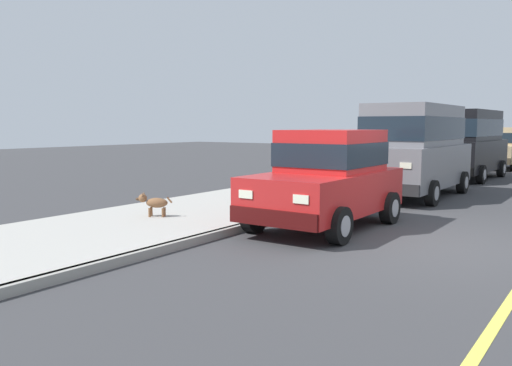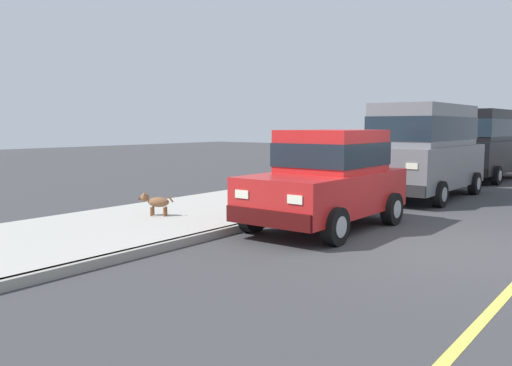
% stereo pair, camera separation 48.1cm
% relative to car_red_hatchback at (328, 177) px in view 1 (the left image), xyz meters
% --- Properties ---
extents(ground_plane, '(80.00, 80.00, 0.00)m').
position_rel_car_red_hatchback_xyz_m(ground_plane, '(2.09, -0.31, -0.98)').
color(ground_plane, '#38383A').
extents(curb, '(0.16, 64.00, 0.14)m').
position_rel_car_red_hatchback_xyz_m(curb, '(-1.11, -0.31, -0.91)').
color(curb, gray).
rests_on(curb, ground).
extents(sidewalk, '(3.60, 64.00, 0.14)m').
position_rel_car_red_hatchback_xyz_m(sidewalk, '(-2.91, -0.31, -0.91)').
color(sidewalk, '#A8A59E').
rests_on(sidewalk, ground).
extents(car_red_hatchback, '(1.96, 3.80, 1.88)m').
position_rel_car_red_hatchback_xyz_m(car_red_hatchback, '(0.00, 0.00, 0.00)').
color(car_red_hatchback, red).
rests_on(car_red_hatchback, ground).
extents(car_grey_van, '(2.14, 4.90, 2.52)m').
position_rel_car_red_hatchback_xyz_m(car_grey_van, '(-0.08, 5.36, 0.42)').
color(car_grey_van, slate).
rests_on(car_grey_van, ground).
extents(car_black_van, '(2.26, 4.96, 2.52)m').
position_rel_car_red_hatchback_xyz_m(car_black_van, '(-0.12, 11.29, 0.42)').
color(car_black_van, black).
rests_on(car_black_van, ground).
extents(car_tan_hatchback, '(2.00, 3.82, 1.88)m').
position_rel_car_red_hatchback_xyz_m(car_tan_hatchback, '(0.01, 17.01, 0.00)').
color(car_tan_hatchback, tan).
rests_on(car_tan_hatchback, ground).
extents(dog_brown, '(0.68, 0.44, 0.49)m').
position_rel_car_red_hatchback_xyz_m(dog_brown, '(-3.04, -1.65, -0.55)').
color(dog_brown, brown).
rests_on(dog_brown, sidewalk).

